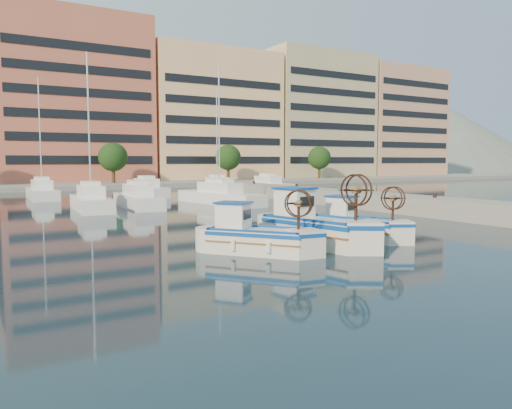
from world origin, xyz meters
name	(u,v)px	position (x,y,z in m)	size (l,w,h in m)	color
ground	(343,245)	(0.00, 0.00, 0.00)	(300.00, 300.00, 0.00)	#1B3446
quay	(411,204)	(13.00, 8.00, 0.60)	(3.00, 60.00, 1.20)	gray
waterfront	(126,115)	(9.23, 65.04, 11.10)	(180.00, 40.00, 25.60)	gray
hill_east	(439,171)	(140.00, 110.00, 0.00)	(160.00, 160.00, 50.00)	slate
yacht_marina	(110,197)	(-3.14, 27.12, 0.53)	(39.70, 22.89, 11.50)	white
fishing_boat_a	(256,236)	(-4.24, 0.26, 0.70)	(3.73, 4.10, 2.56)	silver
fishing_boat_b	(314,225)	(-1.10, 0.59, 0.86)	(3.04, 5.18, 3.14)	silver
fishing_boat_c	(358,224)	(1.72, 0.93, 0.70)	(2.68, 4.18, 2.53)	silver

